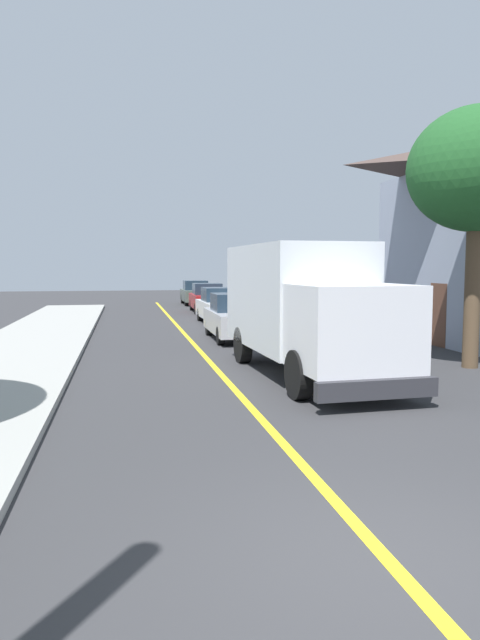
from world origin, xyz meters
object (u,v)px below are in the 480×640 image
(box_truck, at_px, (304,303))
(parked_car_far, at_px, (207,298))
(parked_car_near, at_px, (236,318))
(parked_car_furthest, at_px, (196,293))
(parked_car_mid, at_px, (221,306))
(street_tree_far_side, at_px, (477,171))

(box_truck, relative_size, parked_car_far, 1.64)
(parked_car_near, xyz_separation_m, parked_car_far, (0.78, 12.70, 0.00))
(parked_car_near, relative_size, parked_car_furthest, 1.00)
(parked_car_mid, distance_m, parked_car_furthest, 13.53)
(parked_car_furthest, bearing_deg, street_tree_far_side, -81.34)
(parked_car_near, height_order, street_tree_far_side, street_tree_far_side)
(parked_car_furthest, height_order, street_tree_far_side, street_tree_far_side)
(parked_car_mid, distance_m, parked_car_far, 6.78)
(street_tree_far_side, bearing_deg, parked_car_far, 101.92)
(street_tree_far_side, bearing_deg, parked_car_furthest, 98.66)
(parked_car_mid, bearing_deg, parked_car_far, 87.15)
(box_truck, distance_m, parked_car_near, 7.09)
(box_truck, height_order, parked_car_far, box_truck)
(box_truck, xyz_separation_m, parked_car_near, (-0.36, 7.02, -0.97))
(box_truck, bearing_deg, parked_car_far, 88.77)
(parked_car_near, distance_m, parked_car_furthest, 19.47)
(parked_car_furthest, distance_m, street_tree_far_side, 27.11)
(parked_car_far, relative_size, parked_car_furthest, 1.01)
(box_truck, height_order, street_tree_far_side, street_tree_far_side)
(street_tree_far_side, bearing_deg, parked_car_near, 125.17)
(street_tree_far_side, bearing_deg, box_truck, -180.00)
(box_truck, xyz_separation_m, street_tree_far_side, (4.58, 0.00, 3.32))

